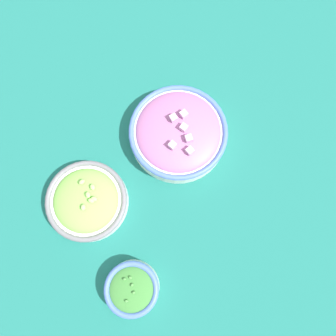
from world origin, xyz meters
TOP-DOWN VIEW (x-y plane):
  - ground_plane at (0.00, 0.00)m, footprint 3.00×3.00m
  - bowl_broccoli at (0.22, 0.14)m, footprint 0.11×0.11m
  - bowl_red_onion at (-0.07, -0.05)m, footprint 0.22×0.22m
  - bowl_lettuce at (0.18, -0.06)m, footprint 0.18×0.18m

SIDE VIEW (x-z plane):
  - ground_plane at x=0.00m, z-range 0.00..0.00m
  - bowl_lettuce at x=0.18m, z-range -0.01..0.06m
  - bowl_broccoli at x=0.22m, z-range 0.00..0.05m
  - bowl_red_onion at x=-0.07m, z-range -0.01..0.07m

